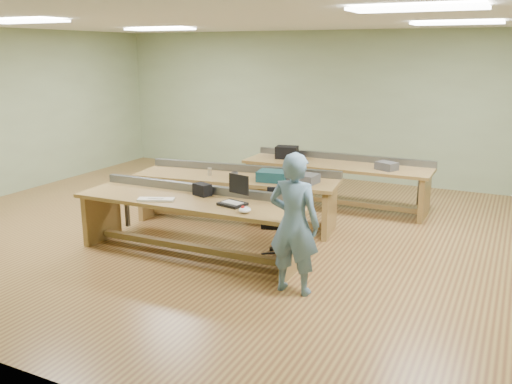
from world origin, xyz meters
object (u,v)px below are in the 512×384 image
Objects in this scene: parts_bin_teal at (273,176)px; laptop_base at (233,204)px; mug at (235,175)px; drinks_can at (210,172)px; camera_bag at (202,190)px; task_chair at (280,232)px; workbench_front at (191,213)px; person at (294,224)px; workbench_back at (336,174)px; parts_bin_grey at (301,178)px; workbench_mid at (236,188)px.

laptop_base is at bearing -86.36° from parts_bin_teal.
mug is 0.41m from drinks_can.
camera_bag is 0.27× the size of task_chair.
drinks_can is at bearing 108.64° from workbench_front.
parts_bin_teal is (-1.10, 1.85, 0.04)m from person.
drinks_can is (-0.40, -0.05, 0.02)m from mug.
workbench_back is 13.60× the size of camera_bag.
mug is at bearing 6.71° from drinks_can.
person is at bearing -46.54° from mug.
person is 3.67× the size of parts_bin_teal.
parts_bin_grey is at bearing -70.29° from person.
parts_bin_grey is at bearing 55.55° from workbench_front.
task_chair reaches higher than drinks_can.
workbench_mid is at bearing 102.96° from mug.
workbench_front is 1.97× the size of person.
workbench_front is 1.49m from parts_bin_teal.
drinks_can is at bearing 135.51° from camera_bag.
person is 13.47× the size of drinks_can.
person is (0.65, -3.49, 0.23)m from workbench_back.
task_chair is at bearing -60.09° from parts_bin_teal.
drinks_can is (-1.01, -0.10, -0.02)m from parts_bin_teal.
workbench_mid is at bearing -124.55° from workbench_back.
mug is at bearing 91.08° from workbench_front.
parts_bin_grey is at bearing 73.94° from camera_bag.
mug is (-0.70, 1.34, 0.03)m from laptop_base.
laptop_base is (-0.36, -3.03, 0.20)m from workbench_back.
parts_bin_grey reaches higher than laptop_base.
parts_bin_teal is (-0.09, 1.39, 0.06)m from laptop_base.
task_chair reaches higher than workbench_front.
camera_bag is 1.16m from task_chair.
parts_bin_grey reaches higher than drinks_can.
workbench_front is at bearing -16.31° from person.
parts_bin_teal reaches higher than workbench_front.
person reaches higher than parts_bin_teal.
workbench_mid is at bearing 115.83° from camera_bag.
workbench_mid is 6.76× the size of parts_bin_grey.
task_chair reaches higher than mug.
workbench_front reaches higher than mug.
workbench_front is 1.37m from drinks_can.
parts_bin_teal is (0.63, -0.04, 0.26)m from workbench_mid.
parts_bin_grey is 1.03m from mug.
workbench_front is 1.41m from workbench_mid.
drinks_can is at bearing -171.65° from parts_bin_grey.
laptop_base is 0.66× the size of parts_bin_grey.
parts_bin_teal is at bearing -59.13° from person.
parts_bin_teal is at bearing 4.98° from mug.
task_chair reaches higher than workbench_back.
drinks_can reaches higher than workbench_mid.
mug is at bearing 129.95° from laptop_base.
task_chair is at bearing -47.01° from workbench_mid.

